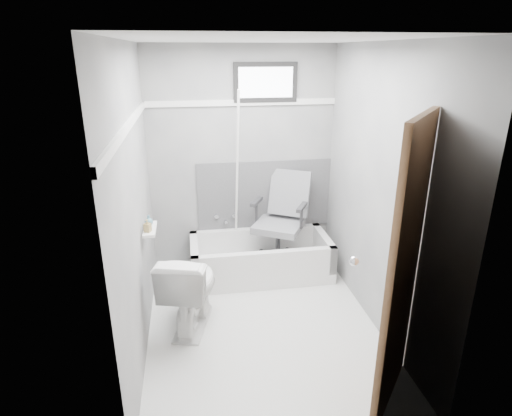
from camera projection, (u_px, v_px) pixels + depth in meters
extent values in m
plane|color=white|center=(262.00, 325.00, 3.85)|extent=(2.60, 2.60, 0.00)
plane|color=silver|center=(264.00, 39.00, 3.02)|extent=(2.60, 2.60, 0.00)
cube|color=slate|center=(242.00, 161.00, 4.64)|extent=(2.00, 0.02, 2.40)
cube|color=slate|center=(307.00, 280.00, 2.23)|extent=(2.00, 0.02, 2.40)
cube|color=slate|center=(135.00, 206.00, 3.28)|extent=(0.02, 2.60, 2.40)
cube|color=slate|center=(380.00, 193.00, 3.59)|extent=(0.02, 2.60, 2.40)
imported|color=white|center=(190.00, 288.00, 3.74)|extent=(0.60, 0.83, 0.74)
cube|color=#4C4C4F|center=(265.00, 195.00, 4.81)|extent=(1.50, 0.02, 0.78)
cube|color=white|center=(241.00, 103.00, 4.41)|extent=(2.00, 0.02, 0.06)
cube|color=white|center=(128.00, 125.00, 3.07)|extent=(0.02, 2.60, 0.06)
cylinder|color=white|center=(237.00, 181.00, 4.46)|extent=(0.02, 0.52, 1.89)
cube|color=white|center=(150.00, 229.00, 3.63)|extent=(0.10, 0.32, 0.02)
imported|color=#9B834D|center=(147.00, 226.00, 3.53)|extent=(0.07, 0.07, 0.11)
imported|color=teal|center=(149.00, 220.00, 3.66)|extent=(0.10, 0.10, 0.09)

